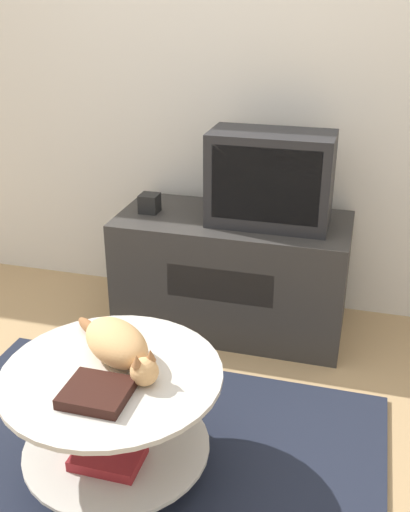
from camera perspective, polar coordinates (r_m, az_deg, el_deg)
ground_plane at (r=2.37m, az=-6.52°, el=-19.61°), size 12.00×12.00×0.00m
wall_back at (r=3.13m, az=2.75°, el=18.16°), size 8.00×0.05×2.60m
rug at (r=2.36m, az=-6.53°, el=-19.43°), size 1.79×1.33×0.02m
tv_stand at (r=3.06m, az=2.60°, el=-1.62°), size 1.14×0.54×0.60m
tv at (r=2.82m, az=6.24°, el=7.30°), size 0.57×0.29×0.44m
speaker at (r=3.02m, az=-5.31°, el=5.03°), size 0.09×0.09×0.09m
coffee_table at (r=2.17m, az=-8.68°, el=-14.43°), size 0.76×0.76×0.43m
dvd_box at (r=1.96m, az=-10.28°, el=-12.69°), size 0.20×0.18×0.04m
cat at (r=2.09m, az=-8.26°, el=-8.37°), size 0.43×0.34×0.14m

